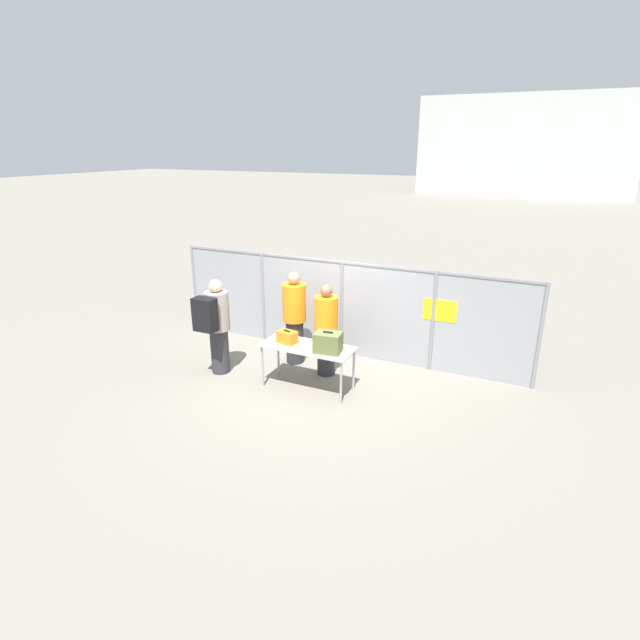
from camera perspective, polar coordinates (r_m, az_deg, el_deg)
ground_plane at (r=8.94m, az=-1.38°, el=-7.22°), size 120.00×120.00×0.00m
fence_section at (r=9.83m, az=2.60°, el=1.60°), size 7.30×0.07×1.91m
inspection_table at (r=8.50m, az=-1.43°, el=-3.45°), size 1.60×0.68×0.78m
suitcase_orange at (r=8.59m, az=-3.78°, el=-1.96°), size 0.36×0.27×0.23m
suitcase_olive at (r=8.18m, az=0.91°, el=-2.58°), size 0.48×0.38×0.36m
traveler_hooded at (r=9.14m, az=-11.84°, el=-0.38°), size 0.44×0.68×1.77m
security_worker_near at (r=8.95m, az=0.71°, el=-1.05°), size 0.42×0.42×1.70m
security_worker_far at (r=9.45m, az=-2.94°, el=0.37°), size 0.44×0.44×1.79m
utility_trailer at (r=11.44m, az=10.57°, el=0.96°), size 3.81×2.27×0.77m
distant_hangar at (r=47.79m, az=22.60°, el=17.86°), size 16.10×10.15×7.61m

